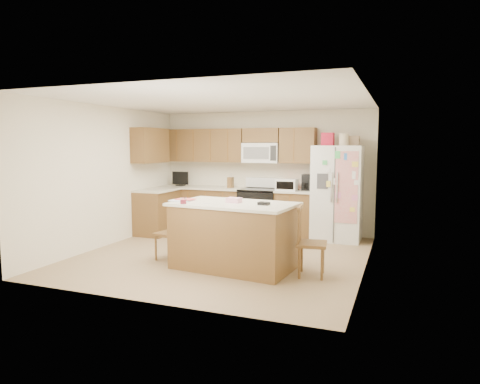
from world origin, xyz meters
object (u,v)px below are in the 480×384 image
at_px(windsor_chair_back, 247,231).
at_px(windsor_chair_right, 310,243).
at_px(refrigerator, 337,192).
at_px(windsor_chair_left, 170,233).
at_px(stove, 260,210).
at_px(island, 234,235).

xyz_separation_m(windsor_chair_back, windsor_chair_right, (1.11, -0.54, 0.00)).
height_order(refrigerator, windsor_chair_right, refrigerator).
bearing_deg(windsor_chair_left, windsor_chair_back, 23.41).
relative_size(windsor_chair_back, windsor_chair_right, 0.99).
distance_m(refrigerator, windsor_chair_right, 2.49).
bearing_deg(refrigerator, windsor_chair_right, -90.35).
bearing_deg(windsor_chair_back, stove, 102.68).
bearing_deg(island, windsor_chair_left, 176.25).
relative_size(refrigerator, windsor_chair_back, 2.12).
bearing_deg(windsor_chair_left, stove, 74.56).
bearing_deg(stove, island, -80.35).
distance_m(stove, island, 2.57).
bearing_deg(windsor_chair_back, island, -91.34).
bearing_deg(windsor_chair_back, windsor_chair_right, -25.89).
bearing_deg(windsor_chair_back, windsor_chair_left, -156.59).
distance_m(stove, windsor_chair_left, 2.55).
xyz_separation_m(stove, windsor_chair_right, (1.56, -2.51, -0.01)).
distance_m(windsor_chair_left, windsor_chair_back, 1.22).
bearing_deg(stove, windsor_chair_back, -77.32).
distance_m(stove, windsor_chair_back, 2.02).
relative_size(refrigerator, windsor_chair_left, 2.27).
distance_m(refrigerator, island, 2.75).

